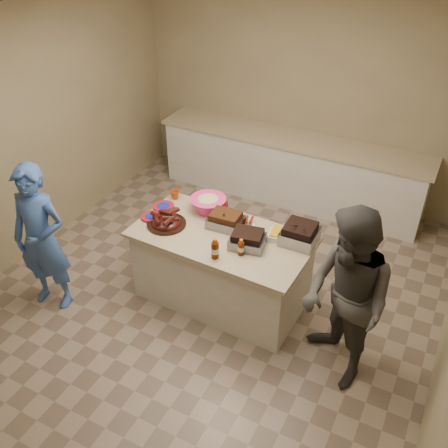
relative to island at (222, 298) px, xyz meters
The scene contains 20 objects.
room 0.13m from the island, behind, with size 4.50×5.00×2.70m, color #978861, non-canonical shape.
back_counter 2.27m from the island, 93.33° to the left, with size 3.60×0.64×0.90m, color silver, non-canonical shape.
island is the anchor object (origin of this frame).
rib_platter 1.00m from the island, behind, with size 0.39×0.39×0.16m, color #44110C, non-canonical shape.
pulled_pork_tray 0.83m from the island, 102.69° to the left, with size 0.33×0.25×0.10m, color #47230F.
brisket_tray 0.87m from the island, ahead, with size 0.32×0.27×0.10m, color black.
roasting_pan 1.10m from the island, 19.14° to the left, with size 0.32×0.32×0.13m, color gray.
coleslaw_bowl 0.93m from the island, 135.29° to the left, with size 0.37×0.37×0.26m, color #E7327E, non-canonical shape.
sausage_plate 0.86m from the island, 66.94° to the left, with size 0.27×0.27×0.04m, color silver.
mac_cheese_dish 1.02m from the island, 22.18° to the left, with size 0.29×0.21×0.08m, color gold.
bbq_bottle_a 0.89m from the island, 72.07° to the right, with size 0.07×0.07×0.21m, color #461C04.
bbq_bottle_b 0.89m from the island, 32.16° to the right, with size 0.06×0.06×0.17m, color #461C04.
mustard_bottle 0.86m from the island, 108.22° to the left, with size 0.04×0.04×0.12m, color #FDBA09.
sauce_bowl 0.87m from the island, 105.42° to the left, with size 0.14×0.04×0.14m, color silver.
plate_stack_large 1.13m from the island, 168.45° to the left, with size 0.22×0.22×0.03m, color maroon.
plate_stack_small 1.13m from the island, behind, with size 0.20×0.20×0.03m, color maroon.
plastic_cup 1.17m from the island, 154.01° to the left, with size 0.10×0.09×0.10m, color #9F3C0F.
basket_stack 0.93m from the island, 123.42° to the left, with size 0.19×0.14×0.09m, color maroon.
guest_blue 1.74m from the island, 151.93° to the right, with size 0.57×1.57×0.38m, color #3C63B3.
guest_gray 1.37m from the island, 15.22° to the right, with size 0.81×1.67×0.63m, color #474540.
Camera 1 is at (1.93, -3.46, 3.62)m, focal length 40.00 mm.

